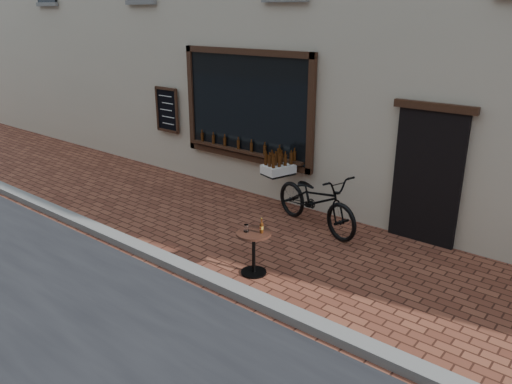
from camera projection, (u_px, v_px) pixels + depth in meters
The scene contains 4 objects.
ground at pixel (193, 285), 7.02m from camera, with size 90.00×90.00×0.00m, color #5E2C1E.
kerb at pixel (203, 276), 7.14m from camera, with size 90.00×0.25×0.12m, color slate.
cargo_bicycle at pixel (315, 199), 8.76m from camera, with size 2.39×1.25×1.12m.
bistro_table at pixel (254, 244), 7.19m from camera, with size 0.51×0.51×0.88m.
Camera 1 is at (4.58, -4.22, 3.60)m, focal length 35.00 mm.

